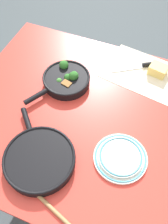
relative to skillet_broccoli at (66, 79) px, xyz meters
The scene contains 9 objects.
ground_plane 0.83m from the skillet_broccoli, 136.68° to the left, with size 14.00×14.00×0.00m, color #424C51.
dining_table_red 0.24m from the skillet_broccoli, 136.68° to the left, with size 1.16×1.00×0.77m.
skillet_broccoli is the anchor object (origin of this frame).
skillet_eggs 0.43m from the skillet_broccoli, 99.73° to the left, with size 0.33×0.34×0.05m.
wooden_spoon 0.58m from the skillet_broccoli, 105.81° to the left, with size 0.34×0.14×0.02m.
parchment_sheet 0.40m from the skillet_broccoli, 147.60° to the right, with size 0.41×0.33×0.00m.
grater_knife 0.40m from the skillet_broccoli, 141.94° to the right, with size 0.24×0.16×0.02m.
cheese_block 0.47m from the skillet_broccoli, 150.02° to the right, with size 0.10×0.08×0.05m.
dinner_plate_stack 0.47m from the skillet_broccoli, 141.99° to the left, with size 0.22×0.22×0.03m.
Camera 1 is at (-0.24, 0.59, 1.72)m, focal length 40.00 mm.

